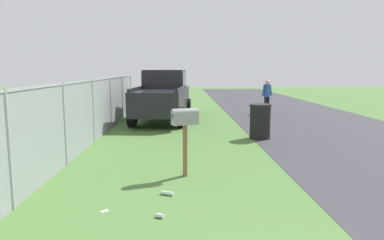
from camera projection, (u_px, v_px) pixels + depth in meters
name	position (u px, v px, depth m)	size (l,w,h in m)	color
mailbox	(185.00, 122.00, 6.96)	(0.35, 0.55, 1.37)	brown
pickup_truck	(164.00, 94.00, 14.91)	(5.73, 2.43, 2.09)	black
trash_bin	(260.00, 121.00, 10.87)	(0.66, 0.66, 1.07)	black
pedestrian	(267.00, 94.00, 16.95)	(0.30, 0.54, 1.63)	black
fence_section	(93.00, 109.00, 10.27)	(15.22, 0.07, 1.84)	#9EA3A8
litter_wrapper_by_mailbox	(105.00, 211.00, 5.35)	(0.12, 0.08, 0.01)	silver
litter_bottle_midfield_b	(167.00, 193.00, 6.02)	(0.07, 0.07, 0.22)	#B2D8BF
litter_can_near_hydrant	(160.00, 216.00, 5.10)	(0.07, 0.07, 0.12)	silver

